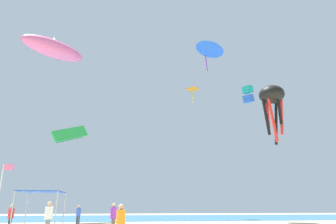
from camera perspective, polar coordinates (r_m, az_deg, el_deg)
ocean_strip at (r=48.21m, az=-5.48°, el=-18.94°), size 110.00×26.00×0.03m
canopy_tent at (r=23.86m, az=-22.38°, el=-13.83°), size 2.75×3.14×2.60m
person_near_tent at (r=21.39m, az=-10.09°, el=-18.33°), size 0.43×0.48×1.80m
person_leftmost at (r=20.29m, az=-21.32°, el=-17.43°), size 0.45×0.45×1.88m
person_central at (r=29.63m, az=-16.32°, el=-17.64°), size 0.40×0.40×1.70m
person_rightmost at (r=14.84m, az=-8.79°, el=-19.25°), size 0.41×0.41×1.71m
person_far_shore at (r=25.48m, az=-27.18°, el=-16.68°), size 0.41×0.46×1.71m
banner_flag at (r=20.26m, az=-28.69°, el=-12.96°), size 0.61×0.06×3.95m
kite_diamond_orange at (r=46.57m, az=4.58°, el=4.14°), size 2.25×2.25×2.23m
kite_parafoil_green at (r=35.97m, az=-17.76°, el=-3.91°), size 3.65×2.84×2.64m
kite_octopus_black at (r=26.57m, az=18.76°, el=2.57°), size 2.63×2.63×4.81m
kite_inflatable_pink at (r=43.75m, az=-20.55°, el=10.99°), size 8.36×7.02×3.20m
kite_box_teal at (r=34.24m, az=14.66°, el=3.22°), size 1.31×1.27×1.99m
kite_delta_blue at (r=42.24m, az=7.85°, el=11.78°), size 4.20×4.17×3.60m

